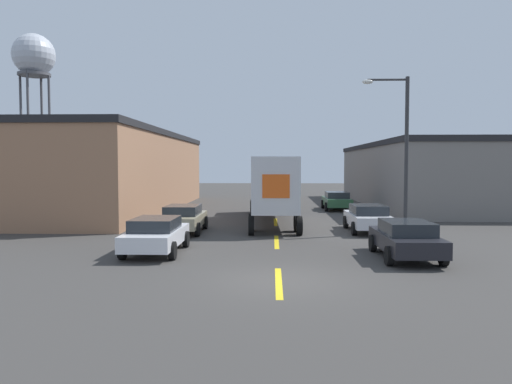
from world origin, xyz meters
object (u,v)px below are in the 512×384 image
at_px(semi_truck, 271,184).
at_px(parked_car_left_near, 156,234).
at_px(parked_car_right_mid, 368,217).
at_px(parked_car_right_far, 337,200).
at_px(street_lamp, 401,143).
at_px(water_tower, 34,59).
at_px(parked_car_right_near, 406,238).
at_px(parked_car_left_far, 183,218).

height_order(semi_truck, parked_car_left_near, semi_truck).
relative_size(parked_car_right_mid, parked_car_right_far, 1.00).
xyz_separation_m(parked_car_right_mid, parked_car_left_near, (-9.59, -6.64, 0.00)).
distance_m(parked_car_left_near, street_lamp, 13.42).
height_order(parked_car_right_mid, water_tower, water_tower).
height_order(parked_car_right_near, parked_car_right_mid, same).
bearing_deg(parked_car_left_far, semi_truck, 47.23).
bearing_deg(parked_car_right_far, parked_car_left_far, -125.90).
bearing_deg(parked_car_right_mid, parked_car_right_near, -90.00).
relative_size(parked_car_right_far, street_lamp, 0.57).
xyz_separation_m(parked_car_right_near, street_lamp, (1.59, 7.13, 3.86)).
distance_m(parked_car_left_far, parked_car_right_mid, 9.61).
bearing_deg(parked_car_left_near, parked_car_right_mid, 34.71).
bearing_deg(water_tower, semi_truck, -43.98).
bearing_deg(parked_car_right_near, water_tower, 130.32).
xyz_separation_m(parked_car_left_near, water_tower, (-22.58, 37.11, 14.81)).
distance_m(parked_car_left_far, water_tower, 41.16).
distance_m(semi_truck, water_tower, 39.94).
bearing_deg(street_lamp, parked_car_right_far, 97.01).
relative_size(water_tower, street_lamp, 2.30).
relative_size(parked_car_right_near, parked_car_right_mid, 1.00).
bearing_deg(semi_truck, parked_car_right_mid, -42.47).
relative_size(parked_car_left_far, parked_car_right_near, 1.00).
bearing_deg(parked_car_right_mid, water_tower, 136.56).
xyz_separation_m(semi_truck, parked_car_right_mid, (5.05, -4.30, -1.56)).
xyz_separation_m(parked_car_right_far, water_tower, (-32.17, 17.82, 14.81)).
relative_size(parked_car_right_mid, street_lamp, 0.57).
xyz_separation_m(semi_truck, parked_car_right_far, (5.05, 8.34, -1.56)).
height_order(parked_car_right_mid, parked_car_right_far, same).
bearing_deg(street_lamp, water_tower, 137.66).
bearing_deg(parked_car_right_near, parked_car_left_far, 144.50).
relative_size(semi_truck, parked_car_left_near, 2.97).
distance_m(semi_truck, parked_car_left_far, 6.86).
height_order(parked_car_left_far, parked_car_right_mid, same).
bearing_deg(parked_car_right_mid, parked_car_left_near, -145.29).
distance_m(water_tower, street_lamp, 46.97).
height_order(semi_truck, water_tower, water_tower).
relative_size(semi_truck, water_tower, 0.74).
xyz_separation_m(parked_car_right_far, parked_car_left_near, (-9.59, -19.29, 0.00)).
bearing_deg(street_lamp, semi_truck, 145.28).
relative_size(semi_truck, parked_car_right_mid, 2.97).
height_order(parked_car_right_far, street_lamp, street_lamp).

